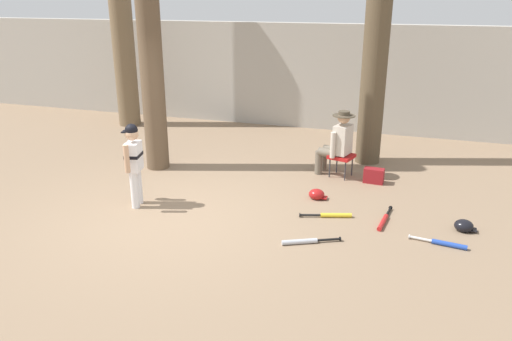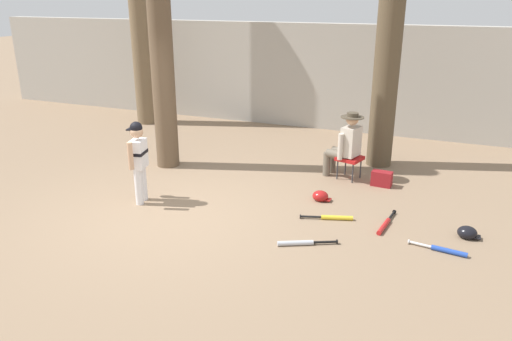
# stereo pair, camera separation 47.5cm
# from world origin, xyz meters

# --- Properties ---
(ground_plane) EXTENTS (60.00, 60.00, 0.00)m
(ground_plane) POSITION_xyz_m (0.00, 0.00, 0.00)
(ground_plane) COLOR #897056
(concrete_back_wall) EXTENTS (18.00, 0.36, 2.48)m
(concrete_back_wall) POSITION_xyz_m (0.00, 5.90, 1.24)
(concrete_back_wall) COLOR #ADA89E
(concrete_back_wall) RESTS_ON ground
(tree_near_player) EXTENTS (0.66, 0.66, 6.46)m
(tree_near_player) POSITION_xyz_m (-1.28, 1.96, 2.88)
(tree_near_player) COLOR brown
(tree_near_player) RESTS_ON ground
(tree_behind_spectator) EXTENTS (0.71, 0.71, 4.70)m
(tree_behind_spectator) POSITION_xyz_m (2.46, 3.54, 2.00)
(tree_behind_spectator) COLOR brown
(tree_behind_spectator) RESTS_ON ground
(young_ballplayer) EXTENTS (0.41, 0.57, 1.31)m
(young_ballplayer) POSITION_xyz_m (-0.71, 0.25, 0.74)
(young_ballplayer) COLOR white
(young_ballplayer) RESTS_ON ground
(folding_stool) EXTENTS (0.49, 0.49, 0.41)m
(folding_stool) POSITION_xyz_m (2.10, 2.53, 0.36)
(folding_stool) COLOR red
(folding_stool) RESTS_ON ground
(seated_spectator) EXTENTS (0.68, 0.53, 1.20)m
(seated_spectator) POSITION_xyz_m (2.00, 2.56, 0.64)
(seated_spectator) COLOR #6B6051
(seated_spectator) RESTS_ON ground
(handbag_beside_stool) EXTENTS (0.35, 0.20, 0.26)m
(handbag_beside_stool) POSITION_xyz_m (2.69, 2.39, 0.13)
(handbag_beside_stool) COLOR maroon
(handbag_beside_stool) RESTS_ON ground
(tree_far_left) EXTENTS (0.79, 0.79, 6.49)m
(tree_far_left) POSITION_xyz_m (-3.58, 4.68, 2.85)
(tree_far_left) COLOR brown
(tree_far_left) RESTS_ON ground
(bat_red_barrel) EXTENTS (0.16, 0.83, 0.07)m
(bat_red_barrel) POSITION_xyz_m (3.00, 0.80, 0.03)
(bat_red_barrel) COLOR red
(bat_red_barrel) RESTS_ON ground
(bat_aluminum_silver) EXTENTS (0.74, 0.41, 0.07)m
(bat_aluminum_silver) POSITION_xyz_m (2.05, -0.18, 0.03)
(bat_aluminum_silver) COLOR #B7BCC6
(bat_aluminum_silver) RESTS_ON ground
(bat_yellow_trainer) EXTENTS (0.75, 0.29, 0.07)m
(bat_yellow_trainer) POSITION_xyz_m (2.26, 0.75, 0.03)
(bat_yellow_trainer) COLOR yellow
(bat_yellow_trainer) RESTS_ON ground
(bat_blue_youth) EXTENTS (0.74, 0.17, 0.07)m
(bat_blue_youth) POSITION_xyz_m (3.81, 0.33, 0.03)
(bat_blue_youth) COLOR #2347AD
(bat_blue_youth) RESTS_ON ground
(batting_helmet_red) EXTENTS (0.30, 0.23, 0.17)m
(batting_helmet_red) POSITION_xyz_m (1.90, 1.37, 0.07)
(batting_helmet_red) COLOR #A81919
(batting_helmet_red) RESTS_ON ground
(batting_helmet_black) EXTENTS (0.30, 0.23, 0.18)m
(batting_helmet_black) POSITION_xyz_m (4.07, 0.88, 0.08)
(batting_helmet_black) COLOR black
(batting_helmet_black) RESTS_ON ground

